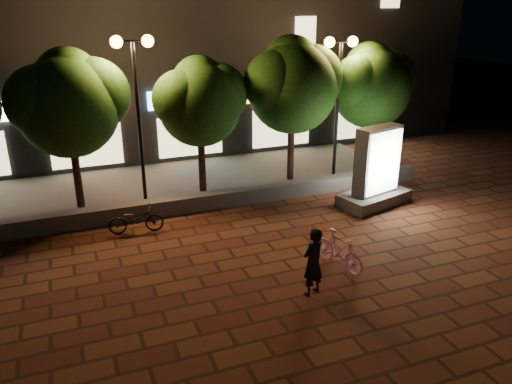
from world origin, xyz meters
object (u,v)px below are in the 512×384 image
ad_kiosk (376,174)px  rider (313,262)px  tree_right (293,82)px  tree_mid (200,99)px  tree_left (69,100)px  tree_far_right (372,83)px  scooter_pink (339,250)px  street_lamp_left (135,78)px  street_lamp_right (339,71)px  scooter_parked (136,219)px

ad_kiosk → rider: size_ratio=1.61×
tree_right → rider: 8.12m
tree_mid → tree_left: bearing=180.0°
tree_mid → tree_right: tree_right is taller
tree_right → tree_far_right: 3.20m
scooter_pink → rider: 1.46m
tree_mid → rider: size_ratio=2.79×
rider → ad_kiosk: bearing=-159.2°
tree_far_right → scooter_pink: 8.44m
street_lamp_left → tree_mid: bearing=7.3°
tree_mid → tree_right: (3.31, 0.00, 0.35)m
tree_mid → street_lamp_right: (4.95, -0.26, 0.68)m
scooter_parked → street_lamp_right: bearing=-65.8°
street_lamp_left → tree_right: bearing=2.8°
rider → tree_mid: bearing=-108.1°
scooter_pink → scooter_parked: scooter_pink is taller
ad_kiosk → scooter_pink: size_ratio=1.64×
rider → scooter_parked: size_ratio=1.04×
street_lamp_right → scooter_parked: size_ratio=3.22×
tree_left → scooter_pink: bearing=-47.9°
tree_far_right → scooter_parked: tree_far_right is taller
tree_right → street_lamp_left: size_ratio=0.98×
tree_mid → scooter_parked: bearing=-137.4°
scooter_parked → rider: bearing=-137.4°
tree_right → scooter_pink: tree_right is taller
scooter_pink → tree_right: bearing=60.9°
street_lamp_right → scooter_pink: (-3.27, -6.03, -3.42)m
tree_mid → tree_far_right: tree_far_right is taller
ad_kiosk → rider: bearing=-137.0°
tree_left → street_lamp_left: (1.95, -0.26, 0.58)m
ad_kiosk → tree_right: bearing=116.6°
street_lamp_left → scooter_pink: bearing=-58.2°
tree_left → tree_right: size_ratio=0.97×
street_lamp_left → scooter_pink: street_lamp_left is taller
scooter_parked → tree_mid: bearing=-39.2°
tree_far_right → street_lamp_left: bearing=-178.2°
tree_right → street_lamp_left: 5.38m
tree_left → scooter_pink: tree_left is taller
street_lamp_right → tree_far_right: bearing=9.6°
street_lamp_right → rider: street_lamp_right is taller
scooter_pink → street_lamp_right: bearing=46.9°
ad_kiosk → scooter_pink: ad_kiosk is taller
scooter_parked → tree_right: bearing=-59.5°
tree_right → tree_far_right: bearing=-0.0°
street_lamp_left → scooter_parked: size_ratio=3.35×
tree_far_right → scooter_pink: tree_far_right is taller
tree_left → street_lamp_left: 2.05m
tree_far_right → street_lamp_right: bearing=-170.4°
tree_far_right → tree_mid: bearing=-180.0°
street_lamp_right → rider: size_ratio=3.08×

